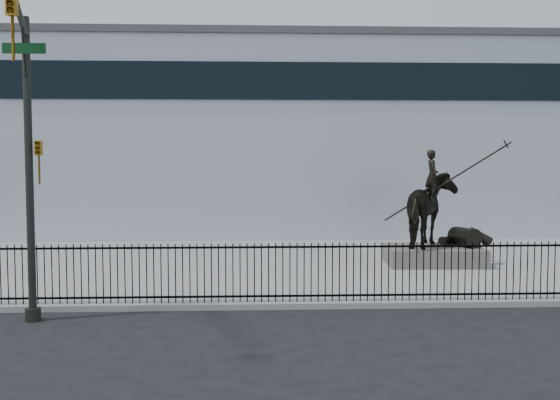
{
  "coord_description": "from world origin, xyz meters",
  "views": [
    {
      "loc": [
        -1.9,
        -15.1,
        3.88
      ],
      "look_at": [
        -0.96,
        6.0,
        2.41
      ],
      "focal_mm": 42.0,
      "sensor_mm": 36.0,
      "label": 1
    }
  ],
  "objects": [
    {
      "name": "statue_plinth",
      "position": [
        4.32,
        6.74,
        0.45
      ],
      "size": [
        3.28,
        2.33,
        0.6
      ],
      "primitive_type": "cube",
      "rotation": [
        0.0,
        0.0,
        -0.05
      ],
      "color": "#4F4D48",
      "rests_on": "plaza"
    },
    {
      "name": "picket_fence",
      "position": [
        0.0,
        1.25,
        0.9
      ],
      "size": [
        22.1,
        0.1,
        1.5
      ],
      "color": "black",
      "rests_on": "plaza"
    },
    {
      "name": "plaza",
      "position": [
        0.0,
        7.0,
        0.07
      ],
      "size": [
        30.0,
        12.0,
        0.15
      ],
      "primitive_type": "cube",
      "color": "gray",
      "rests_on": "ground"
    },
    {
      "name": "traffic_signal_left",
      "position": [
        -6.75,
        -0.62,
        4.03
      ],
      "size": [
        1.52,
        4.84,
        7.0
      ],
      "color": "#242721",
      "rests_on": "ground"
    },
    {
      "name": "building",
      "position": [
        0.0,
        20.0,
        4.5
      ],
      "size": [
        44.0,
        14.0,
        9.0
      ],
      "primitive_type": "cube",
      "color": "silver",
      "rests_on": "ground"
    },
    {
      "name": "ground",
      "position": [
        0.0,
        0.0,
        0.0
      ],
      "size": [
        120.0,
        120.0,
        0.0
      ],
      "primitive_type": "plane",
      "color": "black",
      "rests_on": "ground"
    },
    {
      "name": "equestrian_statue",
      "position": [
        4.38,
        6.73,
        2.0
      ],
      "size": [
        4.08,
        2.61,
        3.46
      ],
      "rotation": [
        0.0,
        0.0,
        -0.05
      ],
      "color": "black",
      "rests_on": "statue_plinth"
    }
  ]
}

